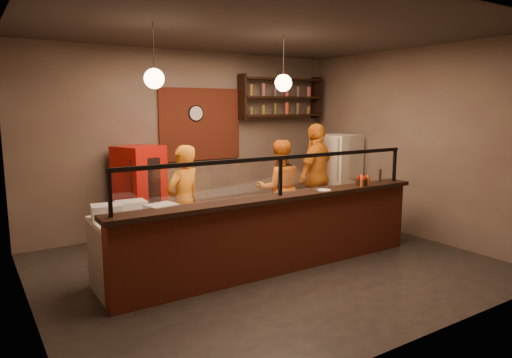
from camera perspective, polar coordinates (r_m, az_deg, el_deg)
floor at (r=6.57m, az=1.40°, el=-10.72°), size 6.00×6.00×0.00m
ceiling at (r=6.26m, az=1.52°, el=18.04°), size 6.00×6.00×0.00m
wall_back at (r=8.39m, az=-8.22°, el=4.71°), size 6.00×0.00×6.00m
wall_left at (r=5.17m, az=-27.22°, el=1.13°), size 0.00×5.00×5.00m
wall_right at (r=8.27m, az=18.95°, el=4.25°), size 0.00×5.00×5.00m
wall_front at (r=4.39m, az=20.13°, el=0.34°), size 6.00×0.00×6.00m
brick_patch at (r=8.43m, az=-6.94°, el=6.80°), size 1.60×0.04×1.30m
service_counter at (r=6.18m, az=3.00°, el=-7.14°), size 4.60×0.25×1.00m
counter_ledge at (r=6.05m, az=3.04°, el=-2.32°), size 4.70×0.37×0.06m
worktop_cabinet at (r=6.60m, az=0.43°, el=-6.76°), size 4.60×0.75×0.85m
worktop at (r=6.49m, az=0.44°, el=-2.93°), size 4.60×0.75×0.05m
sneeze_guard at (r=6.00m, az=3.06°, el=0.87°), size 4.50×0.05×0.52m
wall_shelving at (r=9.17m, az=3.17°, el=10.15°), size 1.84×0.28×0.85m
wall_clock at (r=8.37m, az=-7.56°, el=8.14°), size 0.30×0.04×0.30m
pendant_left at (r=5.67m, az=-12.61°, el=12.17°), size 0.24×0.24×0.77m
pendant_right at (r=6.58m, az=3.44°, el=11.91°), size 0.24×0.24×0.77m
cook_left at (r=6.68m, az=-9.02°, el=-2.99°), size 0.72×0.61×1.68m
cook_mid at (r=7.81m, az=2.92°, el=-1.20°), size 0.96×0.85×1.67m
cook_right at (r=8.46m, az=7.58°, el=0.40°), size 1.22×0.83×1.92m
fridge at (r=9.00m, az=10.18°, el=0.11°), size 0.81×0.78×1.69m
red_cooler at (r=7.78m, az=-14.29°, el=-1.81°), size 0.88×0.85×1.59m
pizza_dough at (r=7.05m, az=7.97°, el=-1.80°), size 0.52×0.52×0.01m
prep_tub_a at (r=5.71m, az=-18.17°, el=-3.91°), size 0.38×0.33×0.17m
prep_tub_b at (r=5.84m, az=-15.33°, el=-3.50°), size 0.36×0.30×0.17m
prep_tub_c at (r=5.56m, az=-11.69°, el=-3.98°), size 0.39×0.34×0.17m
rolling_pin at (r=5.80m, az=-10.93°, el=-3.97°), size 0.38×0.15×0.06m
condiment_caddy at (r=6.96m, az=13.21°, el=-0.40°), size 0.20×0.17×0.09m
pepper_mill at (r=7.37m, az=15.23°, el=0.43°), size 0.05×0.05×0.20m
small_plate at (r=6.44m, az=8.52°, el=-1.39°), size 0.23×0.23×0.01m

